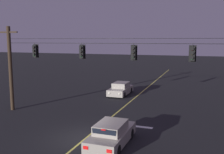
% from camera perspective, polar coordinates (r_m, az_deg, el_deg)
% --- Properties ---
extents(ground_plane, '(180.00, 180.00, 0.00)m').
position_cam_1_polar(ground_plane, '(16.64, -5.90, -13.39)').
color(ground_plane, black).
extents(lane_centre_stripe, '(0.14, 60.00, 0.01)m').
position_cam_1_polar(lane_centre_stripe, '(25.53, 3.82, -5.66)').
color(lane_centre_stripe, '#D1C64C').
rests_on(lane_centre_stripe, ground).
extents(stop_bar_paint, '(3.40, 0.36, 0.01)m').
position_cam_1_polar(stop_bar_paint, '(18.93, 3.84, -10.65)').
color(stop_bar_paint, silver).
rests_on(stop_bar_paint, ground).
extents(signal_span_assembly, '(19.74, 0.32, 7.26)m').
position_cam_1_polar(signal_span_assembly, '(19.22, -1.01, 1.25)').
color(signal_span_assembly, '#2D2116').
rests_on(signal_span_assembly, ground).
extents(traffic_light_leftmost, '(0.48, 0.41, 1.22)m').
position_cam_1_polar(traffic_light_leftmost, '(22.16, -16.70, 5.53)').
color(traffic_light_leftmost, black).
extents(traffic_light_left_inner, '(0.48, 0.41, 1.22)m').
position_cam_1_polar(traffic_light_left_inner, '(19.93, -6.73, 5.55)').
color(traffic_light_left_inner, black).
extents(traffic_light_centre, '(0.48, 0.41, 1.22)m').
position_cam_1_polar(traffic_light_centre, '(18.47, 4.75, 5.38)').
color(traffic_light_centre, black).
extents(traffic_light_right_inner, '(0.48, 0.41, 1.22)m').
position_cam_1_polar(traffic_light_right_inner, '(17.86, 17.36, 4.93)').
color(traffic_light_right_inner, black).
extents(car_waiting_near_lane, '(1.80, 4.33, 1.39)m').
position_cam_1_polar(car_waiting_near_lane, '(15.41, -0.12, -12.57)').
color(car_waiting_near_lane, gray).
rests_on(car_waiting_near_lane, ground).
extents(car_oncoming_lead, '(1.80, 4.42, 1.39)m').
position_cam_1_polar(car_oncoming_lead, '(28.93, 1.93, -2.68)').
color(car_oncoming_lead, gray).
rests_on(car_oncoming_lead, ground).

